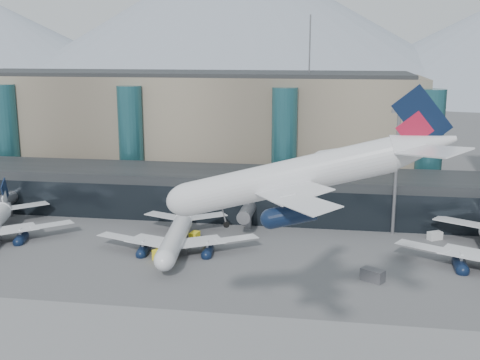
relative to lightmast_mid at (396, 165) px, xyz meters
name	(u,v)px	position (x,y,z in m)	size (l,w,h in m)	color
ground	(198,328)	(-30.00, -48.00, -14.42)	(900.00, 900.00, 0.00)	#515154
concourse	(255,194)	(-30.02, 9.73, -9.45)	(170.00, 27.00, 10.00)	black
terminal_main	(184,127)	(-55.00, 42.00, 1.03)	(130.00, 30.00, 31.00)	gray
teal_towers	(206,142)	(-44.99, 26.01, -0.41)	(116.40, 19.40, 46.00)	#225861
mountain_ridge	(338,35)	(-14.03, 332.00, 31.33)	(910.00, 400.00, 110.00)	gray
lightmast_mid	(396,165)	(0.00, 0.00, 0.00)	(3.00, 1.20, 25.60)	slate
hero_jet	(316,165)	(-14.17, -58.43, 11.02)	(32.35, 33.45, 10.77)	silver
jet_parked_mid	(177,229)	(-41.44, -16.14, -10.46)	(32.31, 32.14, 10.47)	silver
veh_b	(194,235)	(-39.63, -9.95, -13.71)	(2.45, 1.51, 1.42)	yellow
veh_c	(373,275)	(-5.43, -26.91, -13.38)	(3.74, 1.97, 2.08)	#48474C
veh_d	(435,236)	(8.03, -2.65, -13.61)	(2.84, 1.52, 1.62)	silver
veh_h	(163,254)	(-42.57, -22.35, -13.45)	(3.51, 1.85, 1.94)	yellow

